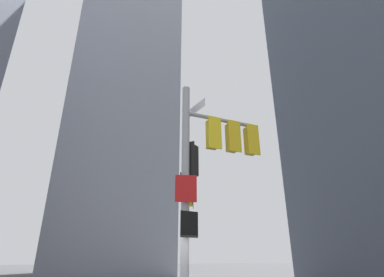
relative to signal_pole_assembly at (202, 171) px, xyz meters
name	(u,v)px	position (x,y,z in m)	size (l,w,h in m)	color
building_mid_block	(126,115)	(-3.54, 26.52, 14.61)	(12.45, 12.45, 38.34)	#9399A3
signal_pole_assembly	(202,171)	(0.00, 0.00, 0.00)	(3.09, 2.85, 7.35)	#9EA0A3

